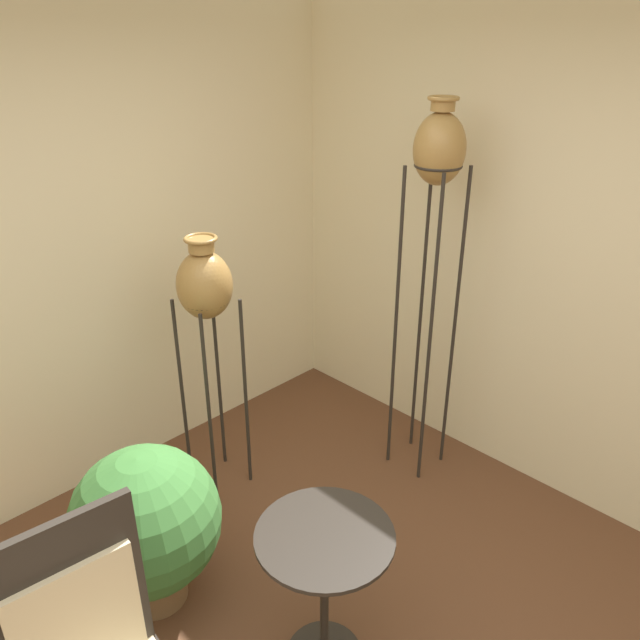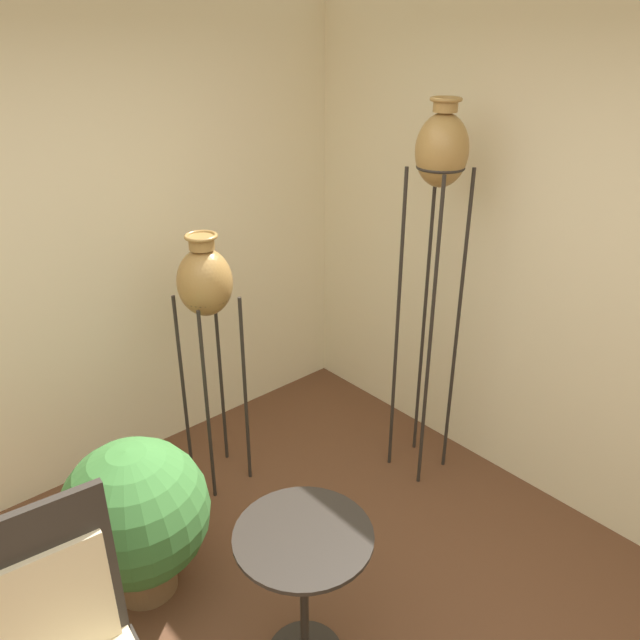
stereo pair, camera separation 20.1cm
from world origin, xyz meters
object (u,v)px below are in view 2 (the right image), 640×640
at_px(vase_stand_medium, 205,287).
at_px(side_table, 304,570).
at_px(vase_stand_tall, 440,169).
at_px(potted_plant, 136,516).

xyz_separation_m(vase_stand_medium, side_table, (-0.39, -1.24, -0.72)).
bearing_deg(vase_stand_tall, side_table, -158.34).
bearing_deg(potted_plant, vase_stand_medium, 32.22).
xyz_separation_m(side_table, potted_plant, (-0.34, 0.79, -0.06)).
xyz_separation_m(vase_stand_tall, side_table, (-1.36, -0.54, -1.30)).
bearing_deg(side_table, vase_stand_tall, 21.66).
height_order(vase_stand_medium, potted_plant, vase_stand_medium).
bearing_deg(vase_stand_medium, potted_plant, -147.78).
bearing_deg(side_table, vase_stand_medium, 72.61).
distance_m(side_table, potted_plant, 0.86).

